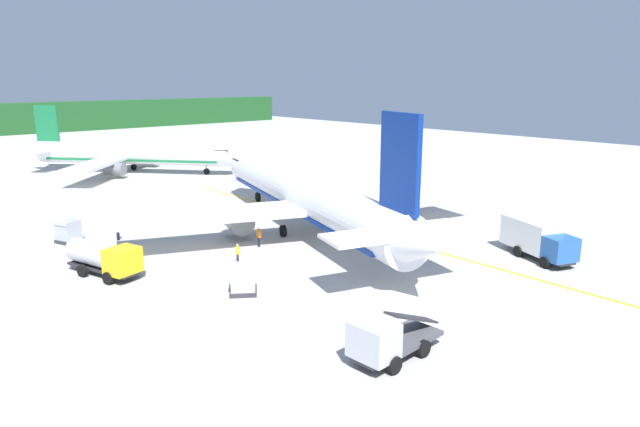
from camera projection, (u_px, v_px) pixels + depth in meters
name	position (u px, v px, depth m)	size (l,w,h in m)	color
airliner_foreground	(305.00, 196.00, 51.63)	(34.06, 40.73, 11.90)	white
airliner_mid_apron	(130.00, 154.00, 84.49)	(25.24, 28.95, 10.02)	white
service_truck_fuel	(104.00, 257.00, 40.35)	(3.64, 6.63, 2.40)	yellow
service_truck_baggage	(385.00, 340.00, 27.97)	(5.98, 2.64, 2.51)	silver
service_truck_catering	(537.00, 238.00, 44.20)	(4.49, 6.97, 2.99)	#2659A5
cargo_container_near	(68.00, 231.00, 48.61)	(2.26, 2.26, 2.08)	#333338
cargo_container_mid	(243.00, 279.00, 37.04)	(2.49, 2.49, 2.07)	#333338
crew_marshaller	(118.00, 229.00, 49.19)	(0.58, 0.40, 1.72)	#191E33
crew_loader_left	(238.00, 252.00, 43.00)	(0.47, 0.49, 1.60)	#191E33
crew_loader_right	(259.00, 235.00, 47.33)	(0.31, 0.62, 1.69)	#191E33
apron_guide_line	(369.00, 233.00, 51.75)	(0.30, 60.00, 0.01)	yellow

